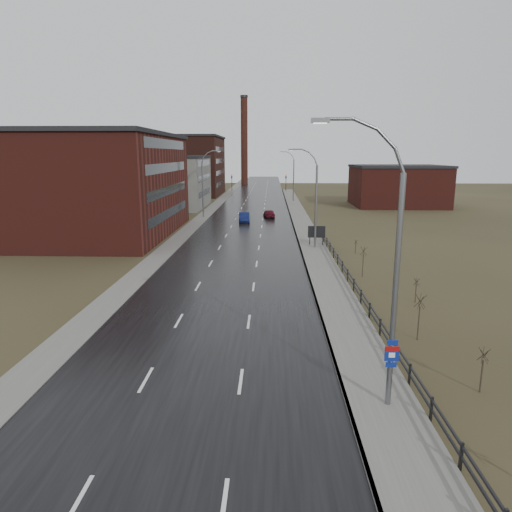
# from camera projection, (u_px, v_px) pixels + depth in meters

# --- Properties ---
(ground) EXTENTS (320.00, 320.00, 0.00)m
(ground) POSITION_uv_depth(u_px,v_px,m) (176.00, 430.00, 18.08)
(ground) COLOR #2D2819
(ground) RESTS_ON ground
(road) EXTENTS (14.00, 300.00, 0.06)m
(road) POSITION_uv_depth(u_px,v_px,m) (249.00, 219.00, 76.60)
(road) COLOR black
(road) RESTS_ON ground
(sidewalk_right) EXTENTS (3.20, 180.00, 0.18)m
(sidewalk_right) POSITION_uv_depth(u_px,v_px,m) (314.00, 250.00, 51.92)
(sidewalk_right) COLOR #595651
(sidewalk_right) RESTS_ON ground
(curb_right) EXTENTS (0.16, 180.00, 0.18)m
(curb_right) POSITION_uv_depth(u_px,v_px,m) (300.00, 250.00, 51.97)
(curb_right) COLOR slate
(curb_right) RESTS_ON ground
(sidewalk_left) EXTENTS (2.40, 260.00, 0.12)m
(sidewalk_left) POSITION_uv_depth(u_px,v_px,m) (201.00, 219.00, 76.86)
(sidewalk_left) COLOR #595651
(sidewalk_left) RESTS_ON ground
(warehouse_near) EXTENTS (22.44, 28.56, 13.50)m
(warehouse_near) POSITION_uv_depth(u_px,v_px,m) (88.00, 184.00, 61.18)
(warehouse_near) COLOR #471914
(warehouse_near) RESTS_ON ground
(warehouse_mid) EXTENTS (16.32, 20.40, 10.50)m
(warehouse_mid) POSITION_uv_depth(u_px,v_px,m) (166.00, 181.00, 93.60)
(warehouse_mid) COLOR slate
(warehouse_mid) RESTS_ON ground
(warehouse_far) EXTENTS (26.52, 24.48, 15.50)m
(warehouse_far) POSITION_uv_depth(u_px,v_px,m) (172.00, 165.00, 122.48)
(warehouse_far) COLOR #331611
(warehouse_far) RESTS_ON ground
(building_right) EXTENTS (18.36, 16.32, 8.50)m
(building_right) POSITION_uv_depth(u_px,v_px,m) (397.00, 186.00, 96.15)
(building_right) COLOR #471914
(building_right) RESTS_ON ground
(smokestack) EXTENTS (2.70, 2.70, 30.70)m
(smokestack) POSITION_uv_depth(u_px,v_px,m) (244.00, 140.00, 161.20)
(smokestack) COLOR #331611
(smokestack) RESTS_ON ground
(streetlight_main) EXTENTS (3.91, 0.29, 12.11)m
(streetlight_main) POSITION_uv_depth(u_px,v_px,m) (389.00, 272.00, 18.43)
(streetlight_main) COLOR slate
(streetlight_main) RESTS_ON ground
(streetlight_right_mid) EXTENTS (3.36, 0.28, 11.35)m
(streetlight_right_mid) POSITION_uv_depth(u_px,v_px,m) (314.00, 198.00, 51.64)
(streetlight_right_mid) COLOR slate
(streetlight_right_mid) RESTS_ON ground
(streetlight_left) EXTENTS (3.36, 0.28, 11.35)m
(streetlight_left) POSITION_uv_depth(u_px,v_px,m) (204.00, 184.00, 77.53)
(streetlight_left) COLOR slate
(streetlight_left) RESTS_ON ground
(streetlight_right_far) EXTENTS (3.36, 0.28, 11.35)m
(streetlight_right_far) POSITION_uv_depth(u_px,v_px,m) (292.00, 176.00, 104.31)
(streetlight_right_far) COLOR slate
(streetlight_right_far) RESTS_ON ground
(guardrail) EXTENTS (0.10, 53.05, 1.10)m
(guardrail) POSITION_uv_depth(u_px,v_px,m) (355.00, 286.00, 35.45)
(guardrail) COLOR black
(guardrail) RESTS_ON ground
(shrub_b) EXTENTS (0.52, 0.54, 2.16)m
(shrub_b) POSITION_uv_depth(u_px,v_px,m) (482.00, 369.00, 20.75)
(shrub_b) COLOR #382D23
(shrub_b) RESTS_ON ground
(shrub_c) EXTENTS (0.66, 0.69, 2.79)m
(shrub_c) POSITION_uv_depth(u_px,v_px,m) (419.00, 316.00, 26.62)
(shrub_c) COLOR #382D23
(shrub_c) RESTS_ON ground
(shrub_d) EXTENTS (0.45, 0.47, 1.86)m
(shrub_d) POSITION_uv_depth(u_px,v_px,m) (416.00, 290.00, 33.48)
(shrub_d) COLOR #382D23
(shrub_d) RESTS_ON ground
(shrub_e) EXTENTS (0.65, 0.68, 2.75)m
(shrub_e) POSITION_uv_depth(u_px,v_px,m) (363.00, 261.00, 40.46)
(shrub_e) COLOR #382D23
(shrub_e) RESTS_ON ground
(shrub_f) EXTENTS (0.38, 0.39, 1.54)m
(shrub_f) POSITION_uv_depth(u_px,v_px,m) (356.00, 246.00, 50.14)
(shrub_f) COLOR #382D23
(shrub_f) RESTS_ON ground
(billboard) EXTENTS (2.04, 0.17, 2.44)m
(billboard) POSITION_uv_depth(u_px,v_px,m) (317.00, 232.00, 53.96)
(billboard) COLOR black
(billboard) RESTS_ON ground
(traffic_light_left) EXTENTS (0.58, 2.73, 5.30)m
(traffic_light_left) POSITION_uv_depth(u_px,v_px,m) (232.00, 175.00, 134.38)
(traffic_light_left) COLOR black
(traffic_light_left) RESTS_ON ground
(traffic_light_right) EXTENTS (0.58, 2.73, 5.30)m
(traffic_light_right) POSITION_uv_depth(u_px,v_px,m) (286.00, 176.00, 133.86)
(traffic_light_right) COLOR black
(traffic_light_right) RESTS_ON ground
(car_near) EXTENTS (2.01, 4.90, 1.58)m
(car_near) POSITION_uv_depth(u_px,v_px,m) (244.00, 218.00, 73.00)
(car_near) COLOR #0D1543
(car_near) RESTS_ON ground
(car_far) EXTENTS (2.24, 4.38, 1.43)m
(car_far) POSITION_uv_depth(u_px,v_px,m) (269.00, 214.00, 78.39)
(car_far) COLOR #520D1A
(car_far) RESTS_ON ground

